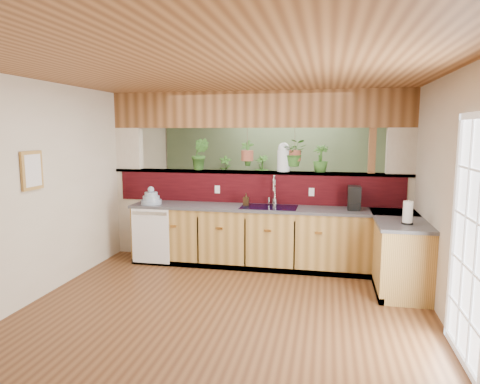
% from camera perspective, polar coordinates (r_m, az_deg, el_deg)
% --- Properties ---
extents(ground, '(4.60, 7.00, 0.01)m').
position_cam_1_polar(ground, '(5.61, -0.17, -12.75)').
color(ground, '#58341B').
rests_on(ground, ground).
extents(ceiling, '(4.60, 7.00, 0.01)m').
position_cam_1_polar(ceiling, '(5.28, -0.18, 14.64)').
color(ceiling, brown).
rests_on(ceiling, ground).
extents(wall_back, '(4.60, 0.02, 2.60)m').
position_cam_1_polar(wall_back, '(8.73, 4.51, 3.50)').
color(wall_back, beige).
rests_on(wall_back, ground).
extents(wall_front, '(4.60, 0.02, 2.60)m').
position_cam_1_polar(wall_front, '(2.08, -20.73, -12.16)').
color(wall_front, beige).
rests_on(wall_front, ground).
extents(wall_left, '(0.02, 7.00, 2.60)m').
position_cam_1_polar(wall_left, '(6.18, -21.55, 1.05)').
color(wall_left, beige).
rests_on(wall_left, ground).
extents(wall_right, '(0.02, 7.00, 2.60)m').
position_cam_1_polar(wall_right, '(5.33, 24.82, -0.19)').
color(wall_right, beige).
rests_on(wall_right, ground).
extents(pass_through_partition, '(4.60, 0.21, 2.60)m').
position_cam_1_polar(pass_through_partition, '(6.62, 2.45, 1.09)').
color(pass_through_partition, beige).
rests_on(pass_through_partition, ground).
extents(pass_through_ledge, '(4.60, 0.21, 0.04)m').
position_cam_1_polar(pass_through_ledge, '(6.60, 2.21, 2.64)').
color(pass_through_ledge, brown).
rests_on(pass_through_ledge, ground).
extents(header_beam, '(4.60, 0.15, 0.55)m').
position_cam_1_polar(header_beam, '(6.58, 2.26, 10.95)').
color(header_beam, brown).
rests_on(header_beam, ground).
extents(sage_backwall, '(4.55, 0.02, 2.55)m').
position_cam_1_polar(sage_backwall, '(8.71, 4.49, 3.49)').
color(sage_backwall, '#536948').
rests_on(sage_backwall, ground).
extents(countertop, '(4.14, 1.52, 0.90)m').
position_cam_1_polar(countertop, '(6.21, 9.12, -6.46)').
color(countertop, olive).
rests_on(countertop, ground).
extents(dishwasher, '(0.58, 0.03, 0.82)m').
position_cam_1_polar(dishwasher, '(6.52, -11.86, -5.75)').
color(dishwasher, white).
rests_on(dishwasher, ground).
extents(navy_sink, '(0.82, 0.50, 0.18)m').
position_cam_1_polar(navy_sink, '(6.28, 3.88, -2.72)').
color(navy_sink, black).
rests_on(navy_sink, countertop).
extents(french_door, '(0.06, 1.02, 2.16)m').
position_cam_1_polar(french_door, '(4.13, 28.30, -6.17)').
color(french_door, white).
rests_on(french_door, ground).
extents(framed_print, '(0.04, 0.35, 0.45)m').
position_cam_1_polar(framed_print, '(5.49, -25.98, 2.60)').
color(framed_print, olive).
rests_on(framed_print, wall_left).
extents(faucet, '(0.20, 0.20, 0.46)m').
position_cam_1_polar(faucet, '(6.37, 4.58, 0.40)').
color(faucet, '#B7B7B2').
rests_on(faucet, countertop).
extents(dish_stack, '(0.31, 0.31, 0.27)m').
position_cam_1_polar(dish_stack, '(6.63, -11.75, -0.87)').
color(dish_stack, '#889AB0').
rests_on(dish_stack, countertop).
extents(soap_dispenser, '(0.09, 0.09, 0.19)m').
position_cam_1_polar(soap_dispenser, '(6.38, 0.82, -0.97)').
color(soap_dispenser, '#352413').
rests_on(soap_dispenser, countertop).
extents(coffee_maker, '(0.18, 0.30, 0.33)m').
position_cam_1_polar(coffee_maker, '(6.24, 14.98, -0.89)').
color(coffee_maker, black).
rests_on(coffee_maker, countertop).
extents(paper_towel, '(0.14, 0.14, 0.29)m').
position_cam_1_polar(paper_towel, '(5.48, 21.46, -2.61)').
color(paper_towel, black).
rests_on(paper_towel, countertop).
extents(glass_jar, '(0.20, 0.20, 0.44)m').
position_cam_1_polar(glass_jar, '(6.53, 5.85, 4.65)').
color(glass_jar, silver).
rests_on(glass_jar, pass_through_ledge).
extents(ledge_plant_left, '(0.28, 0.22, 0.50)m').
position_cam_1_polar(ledge_plant_left, '(6.79, -5.34, 5.04)').
color(ledge_plant_left, '#2C5A1F').
rests_on(ledge_plant_left, pass_through_ledge).
extents(ledge_plant_right, '(0.26, 0.26, 0.41)m').
position_cam_1_polar(ledge_plant_right, '(6.50, 10.68, 4.39)').
color(ledge_plant_right, '#2C5A1F').
rests_on(ledge_plant_right, pass_through_ledge).
extents(hanging_plant_a, '(0.23, 0.19, 0.52)m').
position_cam_1_polar(hanging_plant_a, '(6.60, 0.98, 6.30)').
color(hanging_plant_a, brown).
rests_on(hanging_plant_a, header_beam).
extents(hanging_plant_b, '(0.38, 0.33, 0.53)m').
position_cam_1_polar(hanging_plant_b, '(6.51, 7.31, 6.75)').
color(hanging_plant_b, brown).
rests_on(hanging_plant_b, header_beam).
extents(shelving_console, '(1.66, 0.46, 1.10)m').
position_cam_1_polar(shelving_console, '(8.66, 0.91, -1.85)').
color(shelving_console, black).
rests_on(shelving_console, ground).
extents(shelf_plant_a, '(0.27, 0.22, 0.46)m').
position_cam_1_polar(shelf_plant_a, '(8.66, -1.97, 3.36)').
color(shelf_plant_a, '#2C5A1F').
rests_on(shelf_plant_a, shelving_console).
extents(shelf_plant_b, '(0.35, 0.35, 0.47)m').
position_cam_1_polar(shelf_plant_b, '(8.51, 2.92, 3.32)').
color(shelf_plant_b, '#2C5A1F').
rests_on(shelf_plant_b, shelving_console).
extents(floor_plant, '(0.79, 0.72, 0.76)m').
position_cam_1_polar(floor_plant, '(7.71, 13.65, -4.24)').
color(floor_plant, '#2C5A1F').
rests_on(floor_plant, ground).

